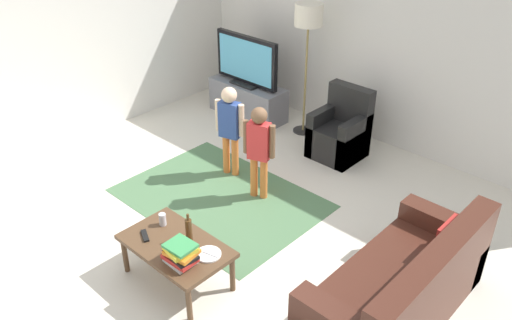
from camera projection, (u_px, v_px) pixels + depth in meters
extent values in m
plane|color=beige|center=(216.00, 236.00, 5.38)|extent=(7.80, 7.80, 0.00)
cube|color=silver|center=(387.00, 41.00, 6.59)|extent=(6.00, 0.12, 2.70)
cube|color=silver|center=(44.00, 45.00, 6.46)|extent=(0.12, 6.00, 2.70)
cube|color=#4C724C|center=(220.00, 198.00, 5.97)|extent=(2.20, 1.60, 0.01)
cube|color=slate|center=(248.00, 100.00, 7.73)|extent=(1.20, 0.44, 0.50)
cube|color=black|center=(246.00, 110.00, 7.78)|extent=(1.10, 0.32, 0.03)
cube|color=black|center=(247.00, 83.00, 7.59)|extent=(0.44, 0.28, 0.03)
cube|color=black|center=(247.00, 60.00, 7.41)|extent=(1.10, 0.07, 0.68)
cube|color=#59B2D8|center=(245.00, 60.00, 7.38)|extent=(1.00, 0.01, 0.58)
cube|color=#472319|center=(394.00, 295.00, 4.38)|extent=(0.80, 1.80, 0.42)
cube|color=#472319|center=(431.00, 293.00, 4.10)|extent=(0.20, 1.80, 0.86)
cube|color=#472319|center=(440.00, 241.00, 4.84)|extent=(0.80, 0.20, 0.60)
cube|color=#B22823|center=(448.00, 239.00, 4.47)|extent=(0.10, 0.32, 0.32)
cube|color=black|center=(338.00, 142.00, 6.70)|extent=(0.60, 0.60, 0.42)
cube|color=black|center=(349.00, 119.00, 6.72)|extent=(0.60, 0.16, 0.90)
cube|color=black|center=(323.00, 129.00, 6.80)|extent=(0.12, 0.60, 0.60)
cube|color=black|center=(354.00, 141.00, 6.51)|extent=(0.12, 0.60, 0.60)
cylinder|color=#262626|center=(303.00, 130.00, 7.40)|extent=(0.28, 0.28, 0.02)
cylinder|color=#99844C|center=(305.00, 80.00, 7.02)|extent=(0.03, 0.03, 1.50)
cylinder|color=silver|center=(309.00, 14.00, 6.58)|extent=(0.36, 0.36, 0.28)
cylinder|color=orange|center=(226.00, 154.00, 6.34)|extent=(0.08, 0.08, 0.51)
cylinder|color=orange|center=(235.00, 156.00, 6.29)|extent=(0.08, 0.08, 0.51)
cube|color=#2D478C|center=(230.00, 120.00, 6.08)|extent=(0.27, 0.19, 0.43)
sphere|color=beige|center=(229.00, 95.00, 5.92)|extent=(0.18, 0.18, 0.18)
cylinder|color=beige|center=(218.00, 115.00, 6.13)|extent=(0.07, 0.07, 0.39)
cylinder|color=beige|center=(241.00, 121.00, 6.00)|extent=(0.07, 0.07, 0.39)
cylinder|color=orange|center=(254.00, 176.00, 5.91)|extent=(0.08, 0.08, 0.50)
cylinder|color=orange|center=(264.00, 179.00, 5.87)|extent=(0.08, 0.08, 0.50)
cube|color=red|center=(259.00, 141.00, 5.65)|extent=(0.27, 0.20, 0.43)
sphere|color=brown|center=(259.00, 115.00, 5.50)|extent=(0.18, 0.18, 0.18)
cylinder|color=brown|center=(246.00, 137.00, 5.69)|extent=(0.07, 0.07, 0.38)
cylinder|color=brown|center=(272.00, 142.00, 5.59)|extent=(0.07, 0.07, 0.38)
cube|color=#513823|center=(176.00, 246.00, 4.63)|extent=(1.00, 0.60, 0.04)
cylinder|color=#513823|center=(125.00, 255.00, 4.85)|extent=(0.05, 0.05, 0.38)
cylinder|color=#513823|center=(189.00, 304.00, 4.32)|extent=(0.05, 0.05, 0.38)
cylinder|color=#513823|center=(168.00, 230.00, 5.16)|extent=(0.05, 0.05, 0.38)
cylinder|color=#513823|center=(232.00, 274.00, 4.63)|extent=(0.05, 0.05, 0.38)
cube|color=white|center=(180.00, 261.00, 4.41)|extent=(0.24, 0.20, 0.03)
cube|color=red|center=(180.00, 258.00, 4.39)|extent=(0.29, 0.20, 0.04)
cube|color=black|center=(181.00, 255.00, 4.38)|extent=(0.29, 0.21, 0.03)
cube|color=orange|center=(182.00, 252.00, 4.37)|extent=(0.28, 0.25, 0.03)
cube|color=yellow|center=(180.00, 249.00, 4.34)|extent=(0.25, 0.25, 0.04)
cube|color=#388C4C|center=(180.00, 246.00, 4.32)|extent=(0.25, 0.22, 0.03)
cylinder|color=#4C3319|center=(189.00, 230.00, 4.61)|extent=(0.06, 0.06, 0.22)
cylinder|color=#4C3319|center=(188.00, 217.00, 4.54)|extent=(0.02, 0.02, 0.06)
cube|color=black|center=(145.00, 236.00, 4.71)|extent=(0.17, 0.12, 0.02)
cylinder|color=silver|center=(163.00, 219.00, 4.83)|extent=(0.07, 0.07, 0.12)
cylinder|color=white|center=(209.00, 254.00, 4.49)|extent=(0.22, 0.22, 0.02)
cube|color=silver|center=(210.00, 254.00, 4.48)|extent=(0.15, 0.05, 0.01)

